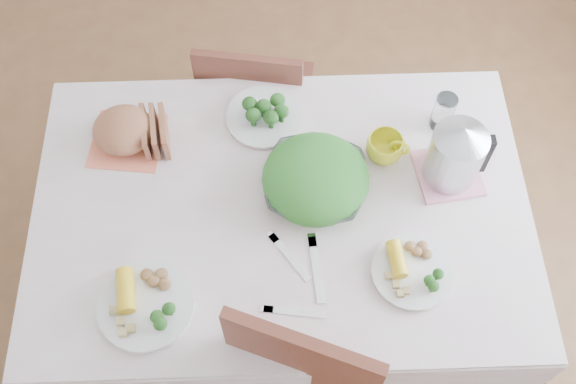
{
  "coord_description": "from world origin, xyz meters",
  "views": [
    {
      "loc": [
        -0.01,
        -0.96,
        2.55
      ],
      "look_at": [
        0.02,
        0.02,
        0.82
      ],
      "focal_mm": 42.0,
      "sensor_mm": 36.0,
      "label": 1
    }
  ],
  "objects_px": {
    "dining_table": "(283,259)",
    "dinner_plate_right": "(412,272)",
    "dinner_plate_left": "(146,305)",
    "chair_far": "(259,91)",
    "yellow_mug": "(384,148)",
    "electric_kettle": "(456,153)",
    "salad_bowl": "(315,183)"
  },
  "relations": [
    {
      "from": "dining_table",
      "to": "dinner_plate_right",
      "type": "height_order",
      "value": "dinner_plate_right"
    },
    {
      "from": "dinner_plate_left",
      "to": "dinner_plate_right",
      "type": "relative_size",
      "value": 1.15
    },
    {
      "from": "chair_far",
      "to": "yellow_mug",
      "type": "bearing_deg",
      "value": 137.42
    },
    {
      "from": "dining_table",
      "to": "electric_kettle",
      "type": "distance_m",
      "value": 0.73
    },
    {
      "from": "dinner_plate_right",
      "to": "electric_kettle",
      "type": "bearing_deg",
      "value": 64.85
    },
    {
      "from": "yellow_mug",
      "to": "chair_far",
      "type": "bearing_deg",
      "value": 127.85
    },
    {
      "from": "dining_table",
      "to": "dinner_plate_right",
      "type": "distance_m",
      "value": 0.59
    },
    {
      "from": "dinner_plate_left",
      "to": "yellow_mug",
      "type": "bearing_deg",
      "value": 33.66
    },
    {
      "from": "chair_far",
      "to": "dinner_plate_right",
      "type": "bearing_deg",
      "value": 125.27
    },
    {
      "from": "dining_table",
      "to": "salad_bowl",
      "type": "relative_size",
      "value": 4.63
    },
    {
      "from": "yellow_mug",
      "to": "salad_bowl",
      "type": "bearing_deg",
      "value": -153.06
    },
    {
      "from": "chair_far",
      "to": "dinner_plate_right",
      "type": "distance_m",
      "value": 1.05
    },
    {
      "from": "dinner_plate_right",
      "to": "yellow_mug",
      "type": "distance_m",
      "value": 0.4
    },
    {
      "from": "chair_far",
      "to": "dinner_plate_left",
      "type": "relative_size",
      "value": 3.18
    },
    {
      "from": "dinner_plate_right",
      "to": "yellow_mug",
      "type": "bearing_deg",
      "value": 95.96
    },
    {
      "from": "chair_far",
      "to": "yellow_mug",
      "type": "xyz_separation_m",
      "value": [
        0.39,
        -0.51,
        0.34
      ]
    },
    {
      "from": "chair_far",
      "to": "salad_bowl",
      "type": "distance_m",
      "value": 0.72
    },
    {
      "from": "dining_table",
      "to": "dinner_plate_right",
      "type": "xyz_separation_m",
      "value": [
        0.36,
        -0.23,
        0.4
      ]
    },
    {
      "from": "dinner_plate_left",
      "to": "electric_kettle",
      "type": "xyz_separation_m",
      "value": [
        0.9,
        0.4,
        0.11
      ]
    },
    {
      "from": "dining_table",
      "to": "salad_bowl",
      "type": "xyz_separation_m",
      "value": [
        0.1,
        0.06,
        0.42
      ]
    },
    {
      "from": "dinner_plate_left",
      "to": "electric_kettle",
      "type": "height_order",
      "value": "electric_kettle"
    },
    {
      "from": "salad_bowl",
      "to": "dinner_plate_left",
      "type": "bearing_deg",
      "value": -143.62
    },
    {
      "from": "yellow_mug",
      "to": "electric_kettle",
      "type": "height_order",
      "value": "electric_kettle"
    },
    {
      "from": "chair_far",
      "to": "dinner_plate_left",
      "type": "xyz_separation_m",
      "value": [
        -0.32,
        -0.98,
        0.31
      ]
    },
    {
      "from": "dining_table",
      "to": "electric_kettle",
      "type": "xyz_separation_m",
      "value": [
        0.52,
        0.1,
        0.51
      ]
    },
    {
      "from": "salad_bowl",
      "to": "dining_table",
      "type": "bearing_deg",
      "value": -150.0
    },
    {
      "from": "salad_bowl",
      "to": "dinner_plate_right",
      "type": "relative_size",
      "value": 1.28
    },
    {
      "from": "dining_table",
      "to": "electric_kettle",
      "type": "bearing_deg",
      "value": 10.7
    },
    {
      "from": "dining_table",
      "to": "dinner_plate_left",
      "type": "distance_m",
      "value": 0.63
    },
    {
      "from": "salad_bowl",
      "to": "electric_kettle",
      "type": "height_order",
      "value": "electric_kettle"
    },
    {
      "from": "yellow_mug",
      "to": "dinner_plate_left",
      "type": "bearing_deg",
      "value": -146.34
    },
    {
      "from": "chair_far",
      "to": "yellow_mug",
      "type": "relative_size",
      "value": 7.38
    }
  ]
}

